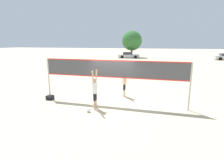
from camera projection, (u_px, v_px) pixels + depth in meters
The scene contains 8 objects.
ground_plane at pixel (112, 103), 10.03m from camera, with size 200.00×200.00×0.00m, color beige.
volleyball_net at pixel (112, 71), 9.65m from camera, with size 8.22×0.09×2.48m.
player_spiker at pixel (95, 89), 8.99m from camera, with size 0.28×0.69×2.06m.
player_blocker at pixel (124, 81), 11.07m from camera, with size 0.28×0.69×2.02m.
volleyball at pixel (88, 110), 8.72m from camera, with size 0.22×0.22×0.22m.
gear_bag at pixel (50, 97), 10.67m from camera, with size 0.39×0.35×0.25m.
parked_car_near at pixel (128, 55), 39.87m from camera, with size 5.07×2.80×1.34m.
tree_left_cluster at pixel (132, 41), 41.15m from camera, with size 4.67×4.67×6.23m.
Camera 1 is at (2.50, -9.20, 3.40)m, focal length 28.00 mm.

